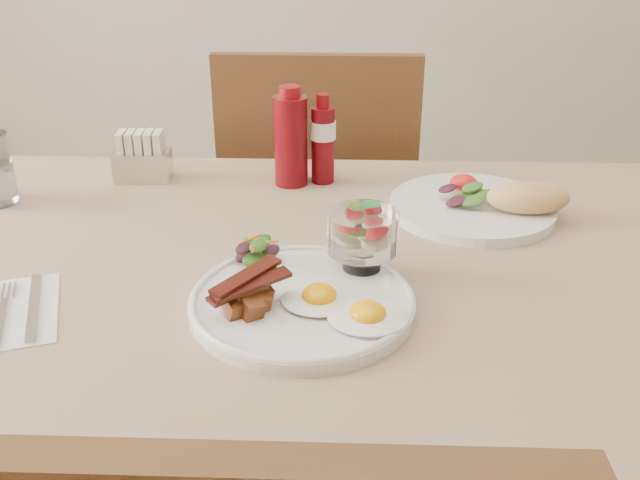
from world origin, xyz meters
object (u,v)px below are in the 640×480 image
ketchup_bottle (291,139)px  second_plate (485,203)px  main_plate (302,303)px  table (302,324)px  hot_sauce_bottle (323,140)px  chair_far (319,218)px  sugar_caddy (142,159)px  fruit_cup (362,232)px

ketchup_bottle → second_plate: bearing=-20.5°
main_plate → second_plate: bearing=47.2°
table → main_plate: (0.01, -0.10, 0.10)m
second_plate → hot_sauce_bottle: size_ratio=1.76×
main_plate → hot_sauce_bottle: hot_sauce_bottle is taller
main_plate → hot_sauce_bottle: 0.43m
second_plate → ketchup_bottle: 0.35m
main_plate → ketchup_bottle: size_ratio=1.61×
chair_far → hot_sauce_bottle: chair_far is taller
main_plate → sugar_caddy: (-0.31, 0.43, 0.03)m
second_plate → ketchup_bottle: bearing=159.5°
main_plate → sugar_caddy: size_ratio=2.81×
main_plate → ketchup_bottle: (-0.04, 0.42, 0.07)m
chair_far → sugar_caddy: bearing=-131.6°
second_plate → sugar_caddy: size_ratio=2.80×
table → ketchup_bottle: ketchup_bottle is taller
hot_sauce_bottle → sugar_caddy: hot_sauce_bottle is taller
fruit_cup → hot_sauce_bottle: 0.35m
ketchup_bottle → sugar_caddy: 0.27m
second_plate → ketchup_bottle: ketchup_bottle is taller
chair_far → ketchup_bottle: 0.47m
chair_far → second_plate: size_ratio=3.34×
chair_far → ketchup_bottle: size_ratio=5.36×
main_plate → chair_far: bearing=90.6°
fruit_cup → hot_sauce_bottle: bearing=100.2°
table → sugar_caddy: (-0.30, 0.32, 0.13)m
chair_far → fruit_cup: 0.75m
table → chair_far: size_ratio=1.43×
second_plate → hot_sauce_bottle: (-0.26, 0.13, 0.06)m
table → ketchup_bottle: (-0.04, 0.32, 0.17)m
table → hot_sauce_bottle: size_ratio=8.42×
sugar_caddy → chair_far: bearing=45.7°
table → fruit_cup: bearing=-15.0°
main_plate → second_plate: size_ratio=1.01×
table → hot_sauce_bottle: bearing=86.7°
table → sugar_caddy: 0.46m
chair_far → second_plate: (0.28, -0.47, 0.25)m
main_plate → fruit_cup: size_ratio=2.95×
sugar_caddy → fruit_cup: bearing=-44.9°
table → main_plate: size_ratio=4.75×
hot_sauce_bottle → sugar_caddy: size_ratio=1.59×
fruit_cup → ketchup_bottle: ketchup_bottle is taller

